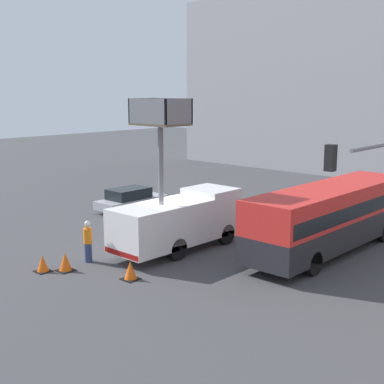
% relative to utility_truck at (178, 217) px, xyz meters
% --- Properties ---
extents(ground_plane, '(120.00, 120.00, 0.00)m').
position_rel_utility_truck_xyz_m(ground_plane, '(-0.51, -0.26, -1.58)').
color(ground_plane, '#424244').
extents(utility_truck, '(2.31, 6.74, 7.00)m').
position_rel_utility_truck_xyz_m(utility_truck, '(0.00, 0.00, 0.00)').
color(utility_truck, white).
rests_on(utility_truck, ground_plane).
extents(city_bus, '(2.57, 10.77, 3.06)m').
position_rel_utility_truck_xyz_m(city_bus, '(5.27, 4.58, 0.22)').
color(city_bus, '#232328').
rests_on(city_bus, ground_plane).
extents(traffic_light_pole, '(2.99, 2.74, 5.86)m').
position_rel_utility_truck_xyz_m(traffic_light_pole, '(9.83, -0.92, 2.36)').
color(traffic_light_pole, slate).
rests_on(traffic_light_pole, ground_plane).
extents(road_worker_near_truck, '(0.38, 0.38, 1.83)m').
position_rel_utility_truck_xyz_m(road_worker_near_truck, '(-1.66, -3.91, -0.66)').
color(road_worker_near_truck, navy).
rests_on(road_worker_near_truck, ground_plane).
extents(road_worker_directing, '(0.38, 0.38, 1.89)m').
position_rel_utility_truck_xyz_m(road_worker_directing, '(3.98, 1.36, -0.63)').
color(road_worker_directing, navy).
rests_on(road_worker_directing, ground_plane).
extents(traffic_cone_near_truck, '(0.68, 0.68, 0.78)m').
position_rel_utility_truck_xyz_m(traffic_cone_near_truck, '(-1.39, -5.27, -1.21)').
color(traffic_cone_near_truck, black).
rests_on(traffic_cone_near_truck, ground_plane).
extents(traffic_cone_mid_road, '(0.62, 0.62, 0.70)m').
position_rel_utility_truck_xyz_m(traffic_cone_mid_road, '(-1.99, -5.96, -1.25)').
color(traffic_cone_mid_road, black).
rests_on(traffic_cone_mid_road, ground_plane).
extents(traffic_cone_far_side, '(0.65, 0.65, 0.74)m').
position_rel_utility_truck_xyz_m(traffic_cone_far_side, '(1.36, -4.10, -1.23)').
color(traffic_cone_far_side, black).
rests_on(traffic_cone_far_side, ground_plane).
extents(parked_car_curbside, '(1.84, 4.53, 1.42)m').
position_rel_utility_truck_xyz_m(parked_car_curbside, '(-7.99, 3.96, -0.86)').
color(parked_car_curbside, '#A8A8B2').
rests_on(parked_car_curbside, ground_plane).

